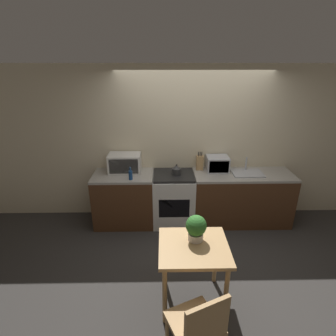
% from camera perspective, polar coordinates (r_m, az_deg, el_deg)
% --- Properties ---
extents(ground_plane, '(16.00, 16.00, 0.00)m').
position_cam_1_polar(ground_plane, '(4.10, 6.37, -17.56)').
color(ground_plane, '#33302D').
extents(wall_back, '(10.00, 0.06, 2.60)m').
position_cam_1_polar(wall_back, '(4.51, 5.26, 5.08)').
color(wall_back, beige).
rests_on(wall_back, ground_plane).
extents(counter_left_run, '(0.99, 0.62, 0.90)m').
position_cam_1_polar(counter_left_run, '(4.55, -9.45, -6.62)').
color(counter_left_run, '#4C2D19').
rests_on(counter_left_run, ground_plane).
extents(counter_right_run, '(1.64, 0.62, 0.90)m').
position_cam_1_polar(counter_right_run, '(4.69, 15.59, -6.25)').
color(counter_right_run, '#4C2D19').
rests_on(counter_right_run, ground_plane).
extents(stove_range, '(0.68, 0.62, 0.90)m').
position_cam_1_polar(stove_range, '(4.50, 1.19, -6.65)').
color(stove_range, silver).
rests_on(stove_range, ground_plane).
extents(kettle, '(0.15, 0.15, 0.18)m').
position_cam_1_polar(kettle, '(4.27, 1.86, -0.44)').
color(kettle, '#2D2D2D').
rests_on(kettle, stove_range).
extents(microwave, '(0.53, 0.33, 0.31)m').
position_cam_1_polar(microwave, '(4.40, -9.39, 1.06)').
color(microwave, silver).
rests_on(microwave, counter_left_run).
extents(bottle, '(0.06, 0.06, 0.20)m').
position_cam_1_polar(bottle, '(4.12, -8.16, -1.49)').
color(bottle, navy).
rests_on(bottle, counter_left_run).
extents(knife_block, '(0.11, 0.08, 0.32)m').
position_cam_1_polar(knife_block, '(4.47, 6.92, 1.17)').
color(knife_block, tan).
rests_on(knife_block, counter_right_run).
extents(toaster_oven, '(0.36, 0.31, 0.25)m').
position_cam_1_polar(toaster_oven, '(4.47, 10.69, 0.91)').
color(toaster_oven, '#ADAFB5').
rests_on(toaster_oven, counter_right_run).
extents(sink_basin, '(0.50, 0.36, 0.24)m').
position_cam_1_polar(sink_basin, '(4.52, 16.89, -0.96)').
color(sink_basin, '#ADAFB5').
rests_on(sink_basin, counter_right_run).
extents(dining_table, '(0.75, 0.68, 0.78)m').
position_cam_1_polar(dining_table, '(3.02, 5.55, -18.30)').
color(dining_table, tan).
rests_on(dining_table, ground_plane).
extents(dining_chair, '(0.56, 0.56, 0.89)m').
position_cam_1_polar(dining_chair, '(2.64, 6.69, -30.94)').
color(dining_chair, tan).
rests_on(dining_chair, ground_plane).
extents(potted_plant, '(0.23, 0.23, 0.30)m').
position_cam_1_polar(potted_plant, '(2.94, 6.13, -12.72)').
color(potted_plant, beige).
rests_on(potted_plant, dining_table).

